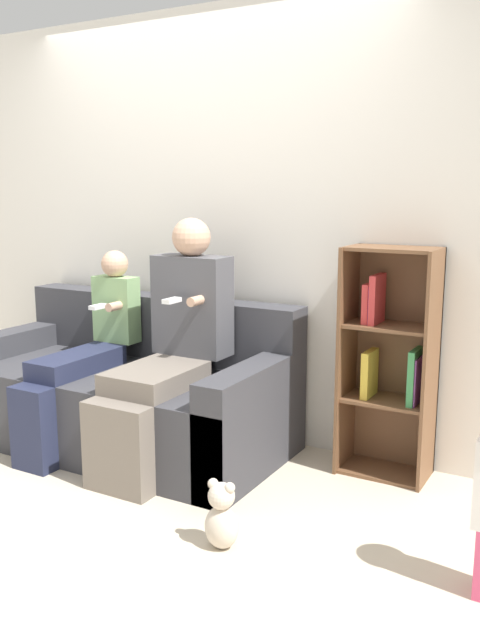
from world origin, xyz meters
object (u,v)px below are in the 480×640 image
object	(u,v)px
couch	(127,395)
teddy_bear	(221,517)
child_seated	(82,353)
bookshelf	(390,358)
adult_seated	(171,340)

from	to	relation	value
couch	teddy_bear	xyz separation A→B (m)	(1.12, -0.77, -0.15)
couch	teddy_bear	world-z (taller)	couch
child_seated	teddy_bear	size ratio (longest dim) A/B	3.72
couch	bookshelf	distance (m)	1.56
teddy_bear	couch	bearing A→B (deg)	145.53
bookshelf	teddy_bear	world-z (taller)	bookshelf
adult_seated	child_seated	world-z (taller)	adult_seated
teddy_bear	bookshelf	bearing A→B (deg)	72.16
adult_seated	bookshelf	xyz separation A→B (m)	(1.09, 0.45, -0.07)
couch	child_seated	xyz separation A→B (m)	(-0.19, -0.16, 0.27)
couch	teddy_bear	distance (m)	1.37
child_seated	adult_seated	bearing A→B (deg)	6.37
adult_seated	teddy_bear	distance (m)	1.13
bookshelf	teddy_bear	distance (m)	1.28
bookshelf	teddy_bear	xyz separation A→B (m)	(-0.36, -1.12, -0.49)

